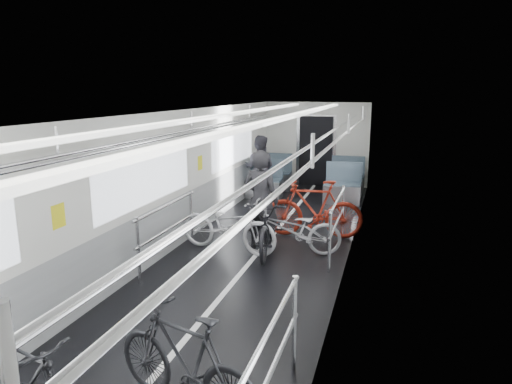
# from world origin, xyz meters

# --- Properties ---
(car_shell) EXTENTS (3.02, 14.01, 2.41)m
(car_shell) POSITION_xyz_m (0.00, 1.78, 1.13)
(car_shell) COLOR black
(car_shell) RESTS_ON ground
(bike_left_mid) EXTENTS (1.55, 0.78, 0.90)m
(bike_left_mid) POSITION_xyz_m (-0.60, -3.55, 0.45)
(bike_left_mid) COLOR black
(bike_left_mid) RESTS_ON floor
(bike_left_far) EXTENTS (1.90, 0.91, 0.96)m
(bike_left_far) POSITION_xyz_m (-0.52, 0.96, 0.48)
(bike_left_far) COLOR silver
(bike_left_far) RESTS_ON floor
(bike_right_near) EXTENTS (1.66, 0.90, 0.96)m
(bike_right_near) POSITION_xyz_m (0.52, -2.96, 0.48)
(bike_right_near) COLOR black
(bike_right_near) RESTS_ON floor
(bike_right_mid) EXTENTS (1.76, 0.93, 0.88)m
(bike_right_mid) POSITION_xyz_m (0.57, 1.08, 0.44)
(bike_right_mid) COLOR #A4A3A8
(bike_right_mid) RESTS_ON floor
(bike_right_far) EXTENTS (1.88, 0.71, 1.10)m
(bike_right_far) POSITION_xyz_m (0.76, 2.16, 0.55)
(bike_right_far) COLOR maroon
(bike_right_far) RESTS_ON floor
(bike_aisle) EXTENTS (0.88, 1.90, 0.96)m
(bike_aisle) POSITION_xyz_m (0.16, 1.13, 0.48)
(bike_aisle) COLOR black
(bike_aisle) RESTS_ON floor
(person_standing) EXTENTS (0.69, 0.51, 1.76)m
(person_standing) POSITION_xyz_m (-0.01, 1.23, 0.88)
(person_standing) COLOR black
(person_standing) RESTS_ON floor
(person_seated) EXTENTS (0.81, 0.64, 1.64)m
(person_seated) POSITION_xyz_m (-1.06, 4.76, 0.82)
(person_seated) COLOR #26252B
(person_seated) RESTS_ON floor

